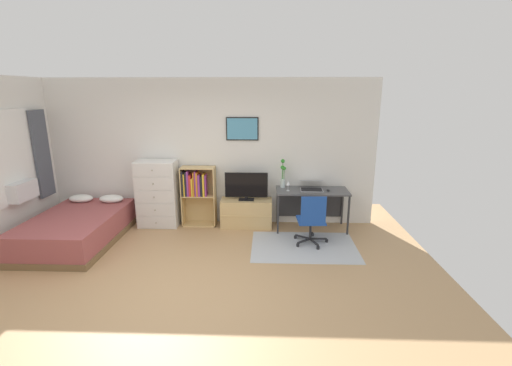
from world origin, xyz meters
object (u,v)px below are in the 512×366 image
(tv_stand, at_px, (247,213))
(office_chair, at_px, (312,219))
(laptop, at_px, (311,185))
(computer_mouse, at_px, (328,190))
(bookshelf, at_px, (197,190))
(bed, at_px, (77,228))
(desk, at_px, (311,196))
(wine_glass, at_px, (288,183))
(dresser, at_px, (158,194))
(bamboo_vase, at_px, (283,175))
(television, at_px, (246,187))

(tv_stand, xyz_separation_m, office_chair, (1.11, -0.80, 0.20))
(laptop, height_order, computer_mouse, laptop)
(computer_mouse, bearing_deg, bookshelf, 175.59)
(bookshelf, distance_m, tv_stand, 1.03)
(bed, xyz_separation_m, laptop, (3.97, 0.78, 0.57))
(desk, height_order, office_chair, office_chair)
(bookshelf, height_order, tv_stand, bookshelf)
(office_chair, bearing_deg, wine_glass, 116.13)
(bed, relative_size, dresser, 1.62)
(bed, relative_size, bamboo_vase, 3.78)
(bookshelf, bearing_deg, bamboo_vase, 1.13)
(dresser, height_order, desk, dresser)
(desk, relative_size, wine_glass, 7.15)
(bed, bearing_deg, office_chair, 0.08)
(office_chair, distance_m, laptop, 0.86)
(bed, distance_m, bamboo_vase, 3.64)
(bed, distance_m, television, 2.95)
(laptop, bearing_deg, television, -178.08)
(dresser, xyz_separation_m, tv_stand, (1.65, 0.02, -0.36))
(television, xyz_separation_m, bamboo_vase, (0.67, 0.10, 0.19))
(bookshelf, bearing_deg, dresser, -175.29)
(office_chair, bearing_deg, laptop, 82.23)
(dresser, relative_size, bamboo_vase, 2.33)
(bookshelf, bearing_deg, tv_stand, -2.69)
(bookshelf, bearing_deg, desk, -1.49)
(laptop, relative_size, computer_mouse, 4.25)
(laptop, xyz_separation_m, wine_glass, (-0.43, -0.13, 0.07))
(desk, distance_m, computer_mouse, 0.34)
(desk, height_order, bamboo_vase, bamboo_vase)
(bookshelf, height_order, bamboo_vase, bamboo_vase)
(bookshelf, xyz_separation_m, office_chair, (2.04, -0.85, -0.23))
(television, height_order, office_chair, television)
(bamboo_vase, bearing_deg, dresser, -177.77)
(desk, bearing_deg, wine_glass, -162.42)
(office_chair, bearing_deg, bed, 177.24)
(laptop, height_order, wine_glass, wine_glass)
(tv_stand, height_order, office_chair, office_chair)
(bookshelf, xyz_separation_m, bamboo_vase, (1.60, 0.03, 0.28))
(bed, height_order, television, television)
(bed, distance_m, laptop, 4.09)
(television, relative_size, computer_mouse, 7.51)
(television, relative_size, bamboo_vase, 1.47)
(dresser, xyz_separation_m, wine_glass, (2.40, -0.14, 0.25))
(bamboo_vase, bearing_deg, bookshelf, -178.87)
(bookshelf, distance_m, wine_glass, 1.71)
(desk, xyz_separation_m, computer_mouse, (0.28, -0.13, 0.15))
(television, relative_size, desk, 0.61)
(television, height_order, bamboo_vase, bamboo_vase)
(tv_stand, height_order, bamboo_vase, bamboo_vase)
(dresser, xyz_separation_m, desk, (2.84, 0.00, -0.02))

